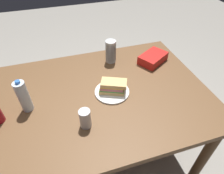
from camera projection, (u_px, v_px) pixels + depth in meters
name	position (u px, v px, depth m)	size (l,w,h in m)	color
ground_plane	(103.00, 151.00, 1.83)	(8.00, 8.00, 0.00)	gray
dining_table	(100.00, 103.00, 1.38)	(1.50, 1.06, 0.76)	brown
paper_plate	(112.00, 92.00, 1.33)	(0.24, 0.24, 0.01)	white
sandwich	(113.00, 87.00, 1.30)	(0.21, 0.15, 0.08)	#DBB26B
chip_bag	(153.00, 58.00, 1.59)	(0.23, 0.15, 0.07)	red
water_bottle_tall	(24.00, 97.00, 1.15)	(0.07, 0.07, 0.23)	silver
plastic_cup_stack	(111.00, 51.00, 1.56)	(0.08, 0.08, 0.18)	silver
soda_can_silver	(85.00, 119.00, 1.09)	(0.07, 0.07, 0.12)	silver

